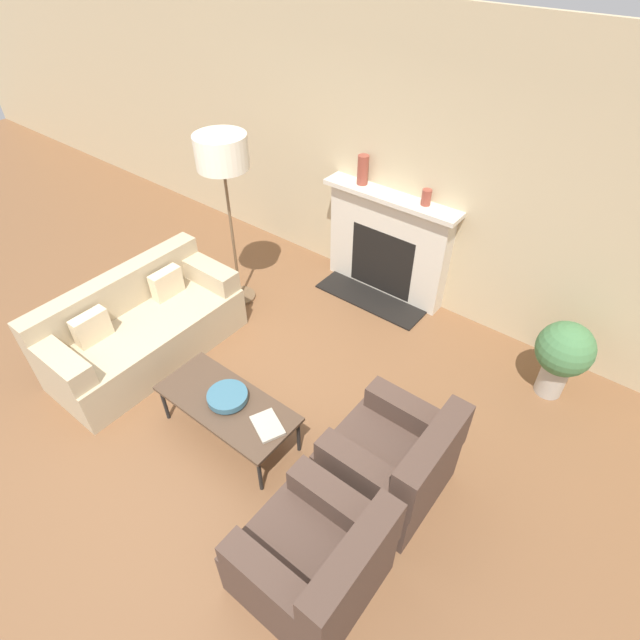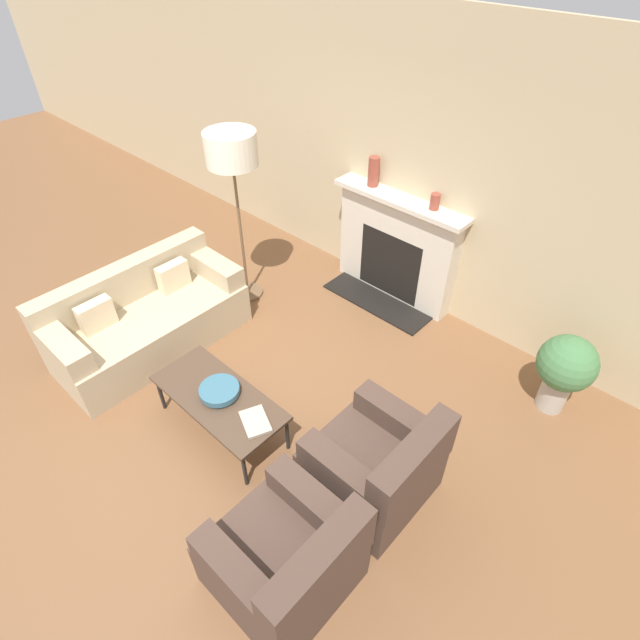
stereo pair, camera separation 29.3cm
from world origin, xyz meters
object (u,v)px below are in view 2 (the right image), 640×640
Objects in this scene: couch at (147,319)px; book at (255,422)px; mantel_vase_left at (374,172)px; mantel_vase_center_left at (435,202)px; bowl at (219,391)px; fireplace at (395,249)px; armchair_far at (376,466)px; coffee_table at (219,398)px; floor_lamp at (232,157)px; potted_plant at (565,367)px; armchair_near at (286,559)px.

book is at bearing -95.03° from couch.
mantel_vase_left reaches higher than mantel_vase_center_left.
bowl is 1.00× the size of book.
fireplace is 2.52m from bowl.
armchair_far is 0.71× the size of coffee_table.
floor_lamp reaches higher than fireplace.
potted_plant is (1.54, 2.12, 0.07)m from book.
armchair_near reaches higher than potted_plant.
potted_plant is at bearing 47.53° from coffee_table.
mantel_vase_left is (-0.90, 2.53, 0.93)m from book.
book is 2.62m from potted_plant.
mantel_vase_left is at bearing 133.66° from book.
mantel_vase_left reaches higher than potted_plant.
coffee_table is at bearing -97.71° from couch.
bowl is at bearing -79.45° from mantel_vase_left.
coffee_table is 3.67× the size of book.
couch is 1.78m from floor_lamp.
fireplace is 4.97× the size of mantel_vase_left.
mantel_vase_left reaches higher than couch.
fireplace is 4.65× the size of bowl.
fireplace reaches higher than coffee_table.
mantel_vase_left is at bearing 170.60° from potted_plant.
couch is 2.71m from armchair_far.
couch is at bearing -124.91° from mantel_vase_center_left.
potted_plant is (0.65, 1.75, 0.16)m from armchair_far.
couch is 6.05× the size of mantel_vase_left.
mantel_vase_center_left reaches higher than bowl.
book is 2.67m from mantel_vase_center_left.
armchair_far is 0.98m from book.
armchair_far is at bearing -20.79° from floor_lamp.
bowl is 0.43m from book.
bowl is at bearing -96.35° from mantel_vase_center_left.
bowl is 0.42× the size of potted_plant.
armchair_far is 2.59× the size of book.
floor_lamp is at bearing 133.18° from bowl.
book is 0.42× the size of potted_plant.
floor_lamp is (-1.29, 1.37, 1.17)m from bowl.
coffee_table is 1.53× the size of potted_plant.
fireplace is at bearing 92.20° from coffee_table.
fireplace is at bearing 43.80° from floor_lamp.
coffee_table is at bearing -96.20° from mantel_vase_center_left.
couch is (-1.28, -2.35, -0.26)m from fireplace.
bowl is at bearing -96.77° from couch.
fireplace is 1.27× the size of coffee_table.
couch is 2.79m from armchair_near.
mantel_vase_center_left is (0.38, 0.01, 0.69)m from fireplace.
armchair_far reaches higher than coffee_table.
mantel_vase_left is 0.76m from mantel_vase_center_left.
armchair_far is 5.35× the size of mantel_vase_center_left.
mantel_vase_left reaches higher than bowl.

